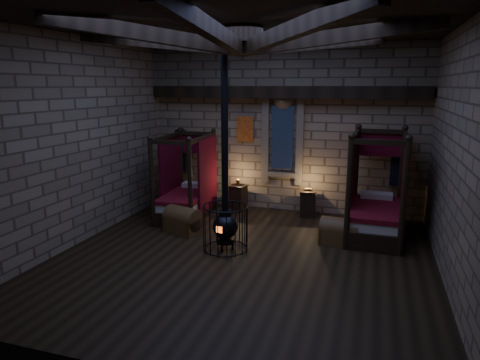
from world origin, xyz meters
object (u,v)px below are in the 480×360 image
(bed_left, at_px, (187,196))
(trunk_right, at_px, (340,232))
(bed_right, at_px, (375,210))
(trunk_left, at_px, (183,221))
(stove, at_px, (225,222))

(bed_left, distance_m, trunk_right, 3.93)
(trunk_right, bearing_deg, bed_right, 57.94)
(bed_left, xyz_separation_m, trunk_left, (0.43, -1.16, -0.24))
(bed_left, xyz_separation_m, stove, (1.69, -1.88, 0.08))
(stove, bearing_deg, bed_left, 141.82)
(bed_left, height_order, stove, stove)
(bed_right, xyz_separation_m, trunk_right, (-0.68, -0.82, -0.30))
(bed_left, distance_m, stove, 2.52)
(trunk_left, xyz_separation_m, stove, (1.26, -0.71, 0.32))
(bed_left, height_order, bed_right, bed_right)
(bed_left, distance_m, trunk_left, 1.26)
(bed_left, bearing_deg, bed_right, -4.54)
(bed_left, bearing_deg, trunk_left, -73.83)
(bed_right, relative_size, stove, 0.55)
(bed_left, distance_m, bed_right, 4.50)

